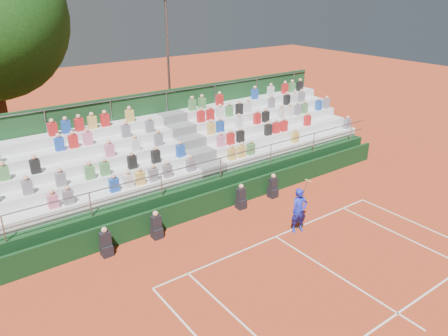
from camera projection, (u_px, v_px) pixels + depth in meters
ground at (276, 237)px, 17.41m from camera, size 90.00×90.00×0.00m
courtside_wall at (228, 197)px, 19.60m from camera, size 20.00×0.15×1.00m
line_officials at (201, 212)px, 18.30m from camera, size 8.65×0.40×1.19m
grandstand at (189, 163)px, 21.79m from camera, size 20.00×5.20×4.40m
tennis_player at (299, 210)px, 17.48m from camera, size 0.92×0.60×2.22m
floodlight_mast at (168, 58)px, 27.20m from camera, size 0.60×0.25×8.88m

